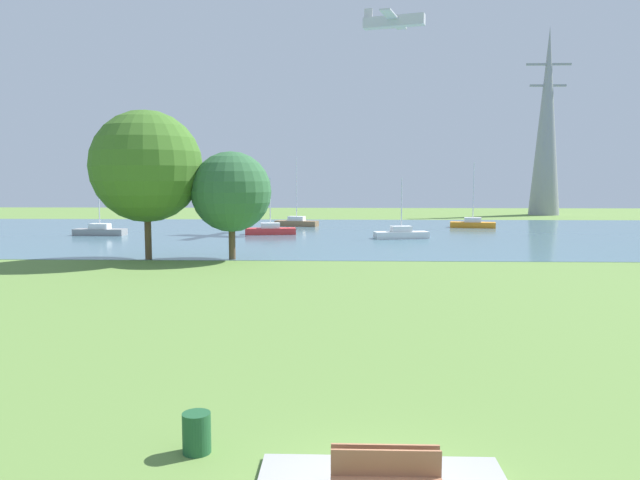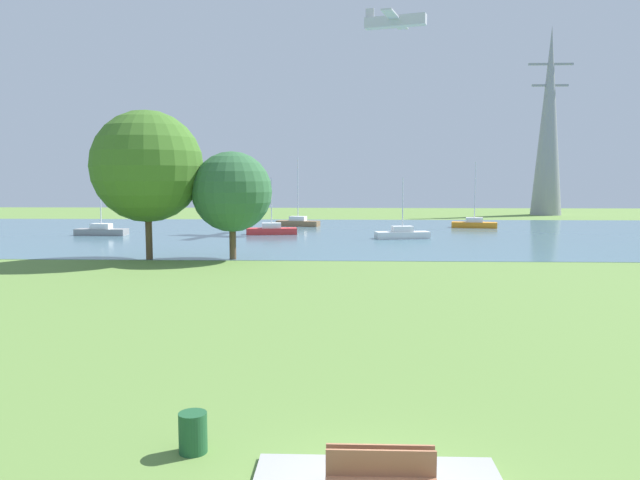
# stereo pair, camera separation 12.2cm
# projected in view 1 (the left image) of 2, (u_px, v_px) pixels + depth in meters

# --- Properties ---
(ground_plane) EXTENTS (160.00, 160.00, 0.00)m
(ground_plane) POSITION_uv_depth(u_px,v_px,m) (355.00, 282.00, 32.04)
(ground_plane) COLOR olive
(bench_facing_water) EXTENTS (1.80, 0.48, 0.89)m
(bench_facing_water) POSITION_uv_depth(u_px,v_px,m) (384.00, 470.00, 10.38)
(bench_facing_water) COLOR tan
(bench_facing_water) RESTS_ON concrete_pad
(litter_bin) EXTENTS (0.56, 0.56, 0.80)m
(litter_bin) POSITION_uv_depth(u_px,v_px,m) (197.00, 433.00, 12.06)
(litter_bin) COLOR #1E512D
(litter_bin) RESTS_ON ground
(water_surface) EXTENTS (140.00, 40.00, 0.02)m
(water_surface) POSITION_uv_depth(u_px,v_px,m) (348.00, 233.00, 59.88)
(water_surface) COLOR slate
(water_surface) RESTS_ON ground
(sailboat_red) EXTENTS (4.97, 2.18, 5.42)m
(sailboat_red) POSITION_uv_depth(u_px,v_px,m) (270.00, 230.00, 58.84)
(sailboat_red) COLOR red
(sailboat_red) RESTS_ON water_surface
(sailboat_brown) EXTENTS (5.02, 2.65, 7.68)m
(sailboat_brown) POSITION_uv_depth(u_px,v_px,m) (297.00, 222.00, 69.02)
(sailboat_brown) COLOR brown
(sailboat_brown) RESTS_ON water_surface
(sailboat_white) EXTENTS (4.99, 2.36, 5.42)m
(sailboat_white) POSITION_uv_depth(u_px,v_px,m) (401.00, 234.00, 54.93)
(sailboat_white) COLOR white
(sailboat_white) RESTS_ON water_surface
(sailboat_orange) EXTENTS (5.01, 2.46, 7.10)m
(sailboat_orange) POSITION_uv_depth(u_px,v_px,m) (473.00, 224.00, 66.88)
(sailboat_orange) COLOR orange
(sailboat_orange) RESTS_ON water_surface
(sailboat_gray) EXTENTS (4.87, 1.74, 6.64)m
(sailboat_gray) POSITION_uv_depth(u_px,v_px,m) (100.00, 231.00, 57.95)
(sailboat_gray) COLOR gray
(sailboat_gray) RESTS_ON water_surface
(tree_west_near) EXTENTS (7.31, 7.31, 9.81)m
(tree_west_near) POSITION_uv_depth(u_px,v_px,m) (146.00, 166.00, 40.12)
(tree_west_near) COLOR brown
(tree_west_near) RESTS_ON ground
(tree_west_far) EXTENTS (5.29, 5.29, 7.14)m
(tree_west_far) POSITION_uv_depth(u_px,v_px,m) (231.00, 192.00, 40.36)
(tree_west_far) COLOR brown
(tree_west_far) RESTS_ON ground
(electricity_pylon) EXTENTS (6.40, 4.40, 27.16)m
(electricity_pylon) POSITION_uv_depth(u_px,v_px,m) (547.00, 121.00, 89.31)
(electricity_pylon) COLOR gray
(electricity_pylon) RESTS_ON ground
(light_aircraft) EXTENTS (6.44, 8.35, 2.10)m
(light_aircraft) POSITION_uv_depth(u_px,v_px,m) (393.00, 21.00, 63.69)
(light_aircraft) COLOR silver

